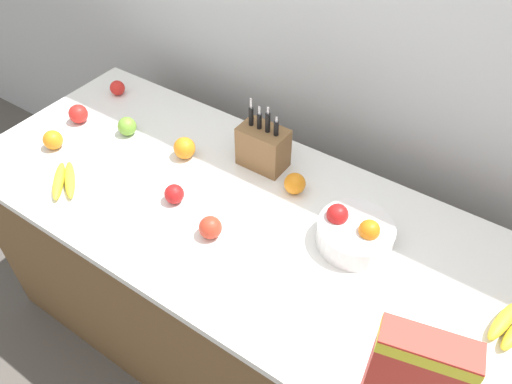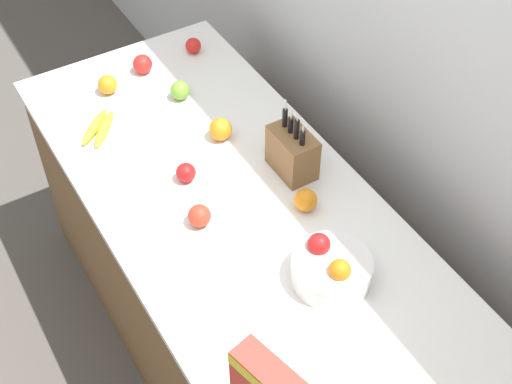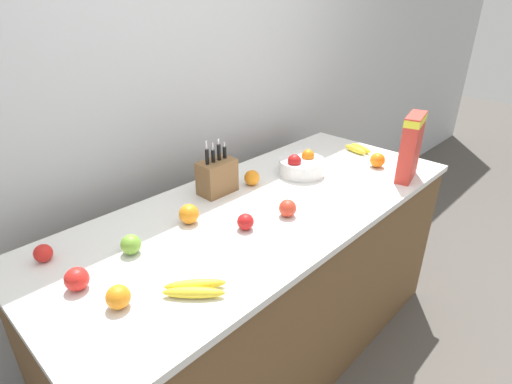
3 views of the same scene
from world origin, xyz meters
The scene contains 14 objects.
ground_plane centered at (0.00, 0.00, 0.00)m, with size 14.00×14.00×0.00m, color #514C47.
wall_back centered at (0.00, 0.64, 1.30)m, with size 9.00×0.06×2.60m.
counter centered at (0.00, 0.00, 0.45)m, with size 2.07×0.86×0.90m.
knife_block centered at (-0.06, 0.24, 0.98)m, with size 0.18×0.11×0.27m.
fruit_bowl centered at (0.38, 0.09, 0.94)m, with size 0.24×0.24×0.13m.
banana_bunch_right centered at (-0.59, -0.25, 0.91)m, with size 0.20×0.19×0.04m.
apple_near_bananas centered at (-0.01, -0.14, 0.93)m, with size 0.08×0.08×0.08m, color red.
apple_front centered at (-0.83, 0.04, 0.93)m, with size 0.08×0.08×0.08m, color red.
apple_rear centered at (-0.85, 0.27, 0.93)m, with size 0.06×0.06×0.06m, color red.
apple_leftmost centered at (-0.61, 0.09, 0.93)m, with size 0.07×0.07×0.07m, color #6B9E33.
apple_rightmost centered at (-0.21, -0.09, 0.93)m, with size 0.07×0.07×0.07m, color red.
orange_near_bowl centered at (-0.33, 0.11, 0.94)m, with size 0.08×0.08×0.08m, color orange.
orange_mid_right centered at (-0.78, -0.13, 0.93)m, with size 0.07×0.07×0.07m, color orange.
orange_by_cereal centered at (0.11, 0.18, 0.93)m, with size 0.08×0.08×0.08m, color orange.
Camera 2 is at (1.37, -0.76, 2.62)m, focal length 50.00 mm.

